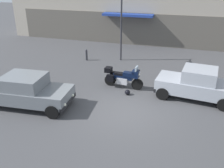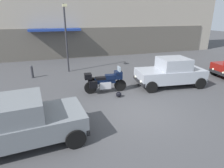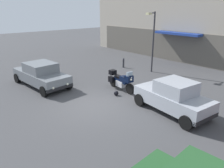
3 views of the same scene
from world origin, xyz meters
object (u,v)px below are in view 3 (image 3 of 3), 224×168
at_px(car_wagon_end, 173,97).
at_px(bollard_curbside, 123,63).
at_px(helmet, 116,93).
at_px(streetlamp_curbside, 152,36).
at_px(motorcycle, 121,80).
at_px(car_sedan_far, 41,74).

height_order(car_wagon_end, bollard_curbside, car_wagon_end).
distance_m(helmet, streetlamp_curbside, 6.32).
height_order(motorcycle, helmet, motorcycle).
xyz_separation_m(motorcycle, streetlamp_curbside, (-1.41, 4.55, 2.21)).
xyz_separation_m(helmet, streetlamp_curbside, (-1.89, 5.39, 2.69)).
distance_m(motorcycle, streetlamp_curbside, 5.25).
relative_size(car_sedan_far, streetlamp_curbside, 1.01).
height_order(streetlamp_curbside, bollard_curbside, streetlamp_curbside).
bearing_deg(motorcycle, bollard_curbside, 138.98).
bearing_deg(helmet, car_wagon_end, 10.61).
bearing_deg(bollard_curbside, streetlamp_curbside, 15.32).
bearing_deg(streetlamp_curbside, bollard_curbside, -164.68).
distance_m(helmet, bollard_curbside, 6.41).
height_order(helmet, car_sedan_far, car_sedan_far).
xyz_separation_m(car_sedan_far, streetlamp_curbside, (2.55, 7.96, 2.04)).
distance_m(car_wagon_end, streetlamp_curbside, 7.39).
xyz_separation_m(helmet, bollard_curbside, (-4.32, 4.73, 0.30)).
relative_size(motorcycle, streetlamp_curbside, 0.49).
xyz_separation_m(motorcycle, car_wagon_end, (3.88, -0.21, 0.19)).
bearing_deg(car_sedan_far, car_wagon_end, 17.44).
height_order(car_sedan_far, bollard_curbside, car_sedan_far).
bearing_deg(motorcycle, helmet, -55.51).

